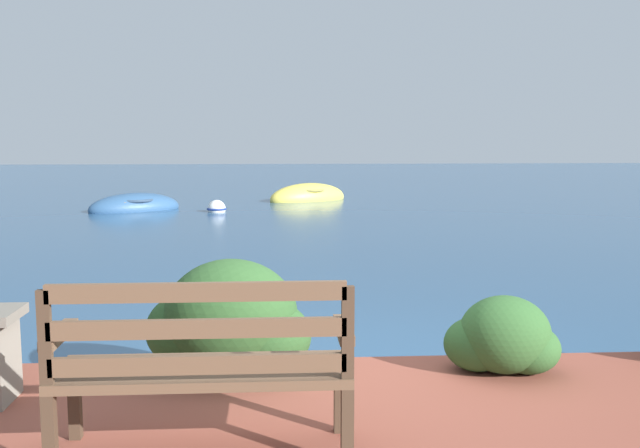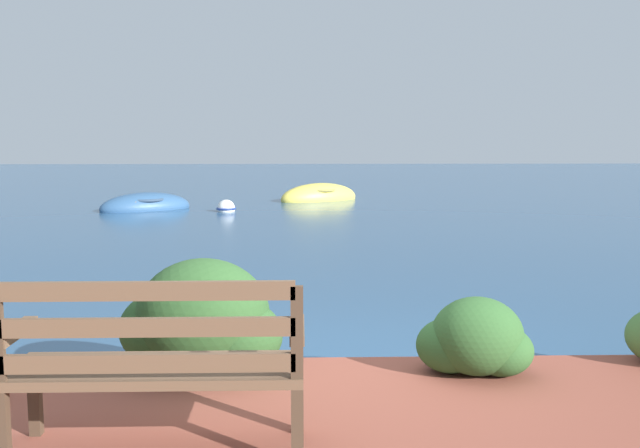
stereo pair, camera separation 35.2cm
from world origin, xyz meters
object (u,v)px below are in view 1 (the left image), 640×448
(rowboat_mid, at_px, (308,198))
(mooring_buoy, at_px, (217,209))
(park_bench, at_px, (203,364))
(rowboat_nearest, at_px, (135,208))

(rowboat_mid, distance_m, mooring_buoy, 3.68)
(rowboat_mid, bearing_deg, park_bench, 53.25)
(park_bench, height_order, rowboat_nearest, park_bench)
(park_bench, height_order, mooring_buoy, park_bench)
(mooring_buoy, bearing_deg, park_bench, -85.56)
(park_bench, relative_size, rowboat_mid, 0.58)
(rowboat_nearest, height_order, mooring_buoy, rowboat_nearest)
(rowboat_nearest, xyz_separation_m, mooring_buoy, (2.01, -0.48, 0.01))
(park_bench, xyz_separation_m, mooring_buoy, (-1.05, 13.52, -0.63))
(park_bench, bearing_deg, mooring_buoy, 95.48)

